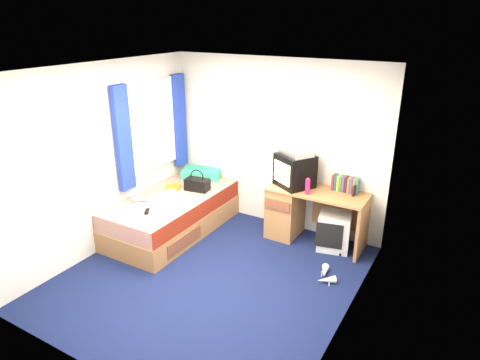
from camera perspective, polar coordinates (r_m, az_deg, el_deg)
The scene contains 20 objects.
ground at distance 5.23m, azimuth -4.01°, elevation -12.69°, with size 3.40×3.40×0.00m, color #0C1438.
room_shell at distance 4.58m, azimuth -4.46°, elevation 2.58°, with size 3.40×3.40×3.40m.
bed at distance 6.16m, azimuth -8.93°, elevation -4.48°, with size 1.01×2.00×0.54m.
pillow at distance 6.69m, azimuth -5.07°, elevation 0.94°, with size 0.59×0.38×0.13m, color #1C85B7.
desk at distance 5.93m, azimuth 7.67°, elevation -3.97°, with size 1.30×0.55×0.75m.
storage_cube at distance 5.81m, azimuth 12.47°, elevation -6.61°, with size 0.40×0.40×0.50m, color silver.
crt_tv at distance 5.74m, azimuth 7.29°, elevation 1.28°, with size 0.59×0.58×0.44m.
vcr at distance 5.66m, azimuth 7.45°, elevation 3.78°, with size 0.42×0.30×0.08m, color silver.
book_row at distance 5.73m, azimuth 13.88°, elevation -0.51°, with size 0.34×0.13×0.20m.
picture_frame at distance 5.64m, azimuth 15.06°, elevation -1.33°, with size 0.02×0.12×0.14m, color black.
pink_water_bottle at distance 5.54m, azimuth 9.01°, elevation -0.92°, with size 0.06×0.06×0.20m, color #DB1F5E.
aerosol_can at distance 5.70m, azimuth 9.06°, elevation -0.46°, with size 0.05×0.05×0.16m, color silver.
handbag at distance 6.18m, azimuth -5.72°, elevation -0.54°, with size 0.36×0.24×0.31m.
towel at distance 5.84m, azimuth -9.21°, elevation -2.44°, with size 0.34×0.28×0.11m, color silver.
magazine at distance 6.34m, azimuth -8.97°, elevation -0.97°, with size 0.21×0.28×0.01m, color gold.
water_bottle at distance 5.96m, azimuth -13.15°, elevation -2.48°, with size 0.07×0.07×0.20m, color silver.
colour_swatch_fan at distance 5.62m, azimuth -11.90°, elevation -4.17°, with size 0.22×0.06×0.01m, color yellow.
remote_control at distance 5.63m, azimuth -12.30°, elevation -4.10°, with size 0.05×0.16×0.02m, color black.
window_assembly at distance 6.20m, azimuth -11.61°, elevation 6.82°, with size 0.11×1.42×1.40m.
white_heels at distance 5.25m, azimuth 11.33°, elevation -12.39°, with size 0.26×0.38×0.09m.
Camera 1 is at (2.49, -3.56, 2.90)m, focal length 32.00 mm.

